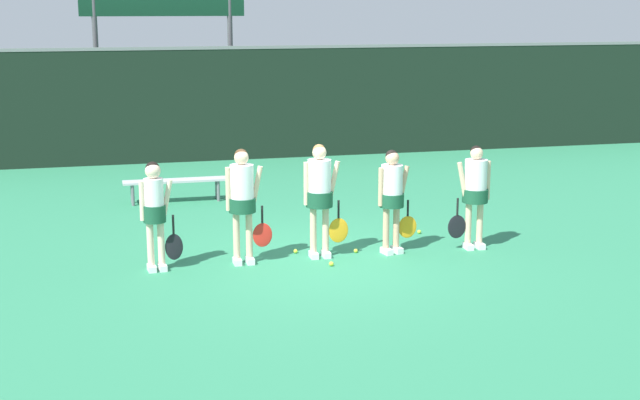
{
  "coord_description": "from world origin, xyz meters",
  "views": [
    {
      "loc": [
        -3.28,
        -12.82,
        3.81
      ],
      "look_at": [
        -0.02,
        -0.03,
        0.92
      ],
      "focal_mm": 50.0,
      "sensor_mm": 36.0,
      "label": 1
    }
  ],
  "objects_px": {
    "bench_courtside": "(175,183)",
    "player_1": "(243,196)",
    "player_3": "(392,193)",
    "tennis_ball_2": "(326,241)",
    "player_4": "(475,188)",
    "tennis_ball_4": "(419,232)",
    "player_0": "(155,207)",
    "tennis_ball_1": "(356,251)",
    "player_2": "(320,191)",
    "tennis_ball_3": "(296,251)",
    "scoreboard": "(163,3)",
    "tennis_ball_0": "(331,264)"
  },
  "relations": [
    {
      "from": "tennis_ball_4",
      "to": "bench_courtside",
      "type": "bearing_deg",
      "value": 137.03
    },
    {
      "from": "scoreboard",
      "to": "tennis_ball_0",
      "type": "height_order",
      "value": "scoreboard"
    },
    {
      "from": "player_1",
      "to": "tennis_ball_3",
      "type": "xyz_separation_m",
      "value": [
        0.88,
        0.35,
        -1.01
      ]
    },
    {
      "from": "player_1",
      "to": "tennis_ball_4",
      "type": "distance_m",
      "value": 3.5
    },
    {
      "from": "tennis_ball_1",
      "to": "tennis_ball_4",
      "type": "relative_size",
      "value": 0.99
    },
    {
      "from": "player_3",
      "to": "tennis_ball_2",
      "type": "relative_size",
      "value": 24.03
    },
    {
      "from": "player_3",
      "to": "tennis_ball_3",
      "type": "height_order",
      "value": "player_3"
    },
    {
      "from": "bench_courtside",
      "to": "player_1",
      "type": "bearing_deg",
      "value": -82.77
    },
    {
      "from": "bench_courtside",
      "to": "player_0",
      "type": "height_order",
      "value": "player_0"
    },
    {
      "from": "player_3",
      "to": "tennis_ball_3",
      "type": "distance_m",
      "value": 1.77
    },
    {
      "from": "player_4",
      "to": "tennis_ball_1",
      "type": "bearing_deg",
      "value": 175.06
    },
    {
      "from": "player_3",
      "to": "tennis_ball_2",
      "type": "xyz_separation_m",
      "value": [
        -0.85,
        0.8,
        -0.93
      ]
    },
    {
      "from": "player_4",
      "to": "tennis_ball_1",
      "type": "distance_m",
      "value": 2.13
    },
    {
      "from": "player_0",
      "to": "tennis_ball_1",
      "type": "height_order",
      "value": "player_0"
    },
    {
      "from": "bench_courtside",
      "to": "player_2",
      "type": "bearing_deg",
      "value": -68.51
    },
    {
      "from": "player_0",
      "to": "tennis_ball_0",
      "type": "distance_m",
      "value": 2.73
    },
    {
      "from": "scoreboard",
      "to": "tennis_ball_1",
      "type": "bearing_deg",
      "value": -79.71
    },
    {
      "from": "player_1",
      "to": "player_3",
      "type": "distance_m",
      "value": 2.35
    },
    {
      "from": "scoreboard",
      "to": "tennis_ball_4",
      "type": "relative_size",
      "value": 75.35
    },
    {
      "from": "bench_courtside",
      "to": "player_1",
      "type": "relative_size",
      "value": 1.16
    },
    {
      "from": "player_3",
      "to": "player_4",
      "type": "xyz_separation_m",
      "value": [
        1.35,
        -0.07,
        0.01
      ]
    },
    {
      "from": "player_1",
      "to": "player_2",
      "type": "relative_size",
      "value": 0.99
    },
    {
      "from": "player_3",
      "to": "tennis_ball_2",
      "type": "height_order",
      "value": "player_3"
    },
    {
      "from": "tennis_ball_3",
      "to": "tennis_ball_4",
      "type": "distance_m",
      "value": 2.41
    },
    {
      "from": "scoreboard",
      "to": "tennis_ball_2",
      "type": "relative_size",
      "value": 71.98
    },
    {
      "from": "tennis_ball_4",
      "to": "tennis_ball_0",
      "type": "bearing_deg",
      "value": -142.51
    },
    {
      "from": "scoreboard",
      "to": "player_0",
      "type": "distance_m",
      "value": 11.6
    },
    {
      "from": "player_4",
      "to": "tennis_ball_4",
      "type": "distance_m",
      "value": 1.53
    },
    {
      "from": "player_1",
      "to": "player_3",
      "type": "xyz_separation_m",
      "value": [
        2.34,
        0.01,
        -0.07
      ]
    },
    {
      "from": "player_4",
      "to": "tennis_ball_0",
      "type": "bearing_deg",
      "value": -169.39
    },
    {
      "from": "bench_courtside",
      "to": "tennis_ball_3",
      "type": "height_order",
      "value": "bench_courtside"
    },
    {
      "from": "tennis_ball_4",
      "to": "player_2",
      "type": "bearing_deg",
      "value": -153.95
    },
    {
      "from": "scoreboard",
      "to": "tennis_ball_1",
      "type": "relative_size",
      "value": 76.22
    },
    {
      "from": "tennis_ball_3",
      "to": "tennis_ball_4",
      "type": "height_order",
      "value": "tennis_ball_3"
    },
    {
      "from": "player_3",
      "to": "tennis_ball_0",
      "type": "bearing_deg",
      "value": -168.33
    },
    {
      "from": "bench_courtside",
      "to": "player_4",
      "type": "bearing_deg",
      "value": -47.31
    },
    {
      "from": "player_2",
      "to": "tennis_ball_4",
      "type": "height_order",
      "value": "player_2"
    },
    {
      "from": "player_2",
      "to": "tennis_ball_0",
      "type": "bearing_deg",
      "value": -85.37
    },
    {
      "from": "scoreboard",
      "to": "player_0",
      "type": "bearing_deg",
      "value": -95.61
    },
    {
      "from": "player_2",
      "to": "tennis_ball_2",
      "type": "height_order",
      "value": "player_2"
    },
    {
      "from": "tennis_ball_1",
      "to": "tennis_ball_4",
      "type": "height_order",
      "value": "same"
    },
    {
      "from": "tennis_ball_4",
      "to": "player_3",
      "type": "bearing_deg",
      "value": -129.85
    },
    {
      "from": "bench_courtside",
      "to": "tennis_ball_2",
      "type": "distance_m",
      "value": 4.31
    },
    {
      "from": "player_4",
      "to": "tennis_ball_1",
      "type": "xyz_separation_m",
      "value": [
        -1.9,
        0.2,
        -0.95
      ]
    },
    {
      "from": "tennis_ball_1",
      "to": "tennis_ball_0",
      "type": "bearing_deg",
      "value": -132.53
    },
    {
      "from": "bench_courtside",
      "to": "tennis_ball_1",
      "type": "xyz_separation_m",
      "value": [
        2.4,
        -4.42,
        -0.36
      ]
    },
    {
      "from": "scoreboard",
      "to": "player_0",
      "type": "relative_size",
      "value": 3.03
    },
    {
      "from": "player_2",
      "to": "tennis_ball_3",
      "type": "distance_m",
      "value": 1.11
    },
    {
      "from": "player_0",
      "to": "tennis_ball_4",
      "type": "bearing_deg",
      "value": 7.89
    },
    {
      "from": "scoreboard",
      "to": "tennis_ball_2",
      "type": "distance_m",
      "value": 11.15
    }
  ]
}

